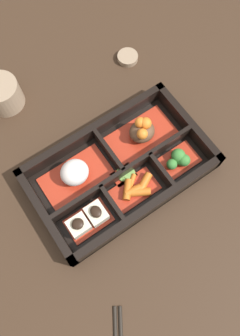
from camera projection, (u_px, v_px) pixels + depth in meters
ground_plane at (120, 172)px, 0.64m from camera, size 3.00×3.00×0.00m
bento_base at (120, 172)px, 0.63m from camera, size 0.34×0.20×0.01m
bento_rim at (121, 170)px, 0.62m from camera, size 0.34×0.20×0.04m
bowl_rice at (75, 174)px, 0.60m from camera, size 0.13×0.08×0.05m
bowl_stew at (142, 132)px, 0.64m from camera, size 0.13×0.08×0.05m
bowl_tofu at (88, 220)px, 0.58m from camera, size 0.08×0.05×0.04m
bowl_carrots at (136, 189)px, 0.61m from camera, size 0.09×0.05×0.02m
bowl_greens at (179, 160)px, 0.62m from camera, size 0.07×0.05×0.03m
bowl_pickles at (125, 174)px, 0.62m from camera, size 0.04×0.03×0.01m
tea_cup at (2, 94)px, 0.66m from camera, size 0.08×0.08×0.06m
sauce_dish at (128, 57)px, 0.72m from camera, size 0.05×0.05×0.01m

